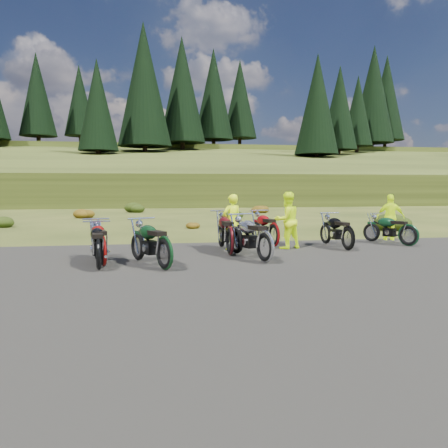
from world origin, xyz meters
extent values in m
plane|color=#303E14|center=(0.00, 0.00, 0.00)|extent=(300.00, 300.00, 0.00)
cube|color=black|center=(0.00, -2.00, 0.00)|extent=(20.00, 12.00, 0.04)
cube|color=#313C14|center=(0.00, 110.00, 0.00)|extent=(300.00, 90.00, 9.17)
cylinder|color=black|center=(-21.00, 69.00, 9.48)|extent=(0.70, 0.70, 2.20)
cone|color=black|center=(-21.00, 69.00, 17.38)|extent=(6.16, 6.16, 14.00)
cylinder|color=black|center=(-15.00, 75.00, 10.27)|extent=(0.70, 0.70, 2.20)
cone|color=black|center=(-15.00, 75.00, 17.67)|extent=(5.72, 5.72, 13.00)
cylinder|color=black|center=(-9.00, 50.00, 5.69)|extent=(0.70, 0.70, 2.20)
cone|color=black|center=(-9.00, 50.00, 12.59)|extent=(5.28, 5.28, 12.00)
cylinder|color=black|center=(-3.00, 56.00, 6.88)|extent=(0.70, 0.70, 2.20)
cone|color=black|center=(-3.00, 56.00, 16.78)|extent=(7.92, 7.92, 18.00)
cylinder|color=black|center=(3.00, 62.00, 8.08)|extent=(0.70, 0.70, 2.20)
cone|color=black|center=(3.00, 62.00, 17.48)|extent=(7.48, 7.48, 17.00)
cylinder|color=black|center=(9.00, 68.00, 9.28)|extent=(0.70, 0.70, 2.20)
cone|color=black|center=(9.00, 68.00, 18.18)|extent=(7.04, 7.04, 16.00)
cylinder|color=black|center=(15.00, 74.00, 10.27)|extent=(0.70, 0.70, 2.20)
cone|color=black|center=(15.00, 74.00, 18.67)|extent=(6.60, 6.60, 15.00)
cylinder|color=black|center=(21.00, 49.00, 5.49)|extent=(0.70, 0.70, 2.20)
cone|color=black|center=(21.00, 49.00, 13.39)|extent=(6.16, 6.16, 14.00)
cylinder|color=black|center=(27.00, 55.00, 6.68)|extent=(0.70, 0.70, 2.20)
cone|color=black|center=(27.00, 55.00, 14.08)|extent=(5.72, 5.72, 13.00)
cylinder|color=black|center=(33.00, 61.00, 7.88)|extent=(0.70, 0.70, 2.20)
cone|color=black|center=(33.00, 61.00, 14.78)|extent=(5.28, 5.28, 12.00)
cylinder|color=black|center=(39.00, 67.00, 9.08)|extent=(0.70, 0.70, 2.20)
cone|color=black|center=(39.00, 67.00, 18.98)|extent=(7.92, 7.92, 18.00)
cylinder|color=black|center=(45.00, 73.00, 10.27)|extent=(0.70, 0.70, 2.20)
cone|color=black|center=(45.00, 73.00, 19.67)|extent=(7.48, 7.48, 17.00)
ellipsoid|color=#1F310C|center=(-9.10, 11.30, 0.31)|extent=(1.03, 1.03, 0.61)
ellipsoid|color=brown|center=(-6.20, 16.60, 0.38)|extent=(1.30, 1.30, 0.77)
ellipsoid|color=#1F310C|center=(-3.30, 21.90, 0.46)|extent=(1.56, 1.56, 0.92)
ellipsoid|color=brown|center=(-0.40, 9.20, 0.23)|extent=(0.77, 0.77, 0.45)
ellipsoid|color=#1F310C|center=(2.50, 14.50, 0.31)|extent=(1.03, 1.03, 0.61)
ellipsoid|color=brown|center=(5.40, 19.80, 0.38)|extent=(1.30, 1.30, 0.77)
ellipsoid|color=#1F310C|center=(8.30, 7.10, 0.46)|extent=(1.56, 1.56, 0.92)
ellipsoid|color=brown|center=(11.20, 12.40, 0.23)|extent=(0.77, 0.77, 0.45)
imported|color=#D9FC0D|center=(0.19, 2.27, 0.83)|extent=(0.70, 0.58, 1.65)
imported|color=#D9FC0D|center=(1.87, 2.22, 0.86)|extent=(0.99, 0.86, 1.72)
imported|color=#D9FC0D|center=(6.08, 3.61, 0.81)|extent=(1.02, 0.65, 1.61)
camera|label=1|loc=(-2.17, -10.44, 1.93)|focal=35.00mm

